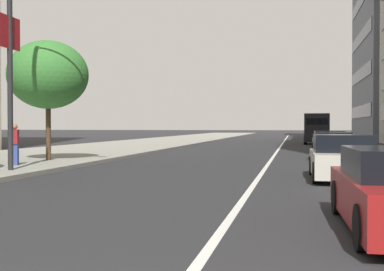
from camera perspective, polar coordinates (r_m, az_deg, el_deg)
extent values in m
cube|color=gray|center=(35.02, -10.43, -1.51)|extent=(160.00, 9.40, 0.15)
cube|color=silver|center=(37.53, 9.68, -1.44)|extent=(110.00, 0.16, 0.01)
cylinder|color=black|center=(9.91, 16.06, -6.66)|extent=(0.63, 0.24, 0.62)
cylinder|color=black|center=(7.10, 18.64, -9.74)|extent=(0.63, 0.24, 0.62)
cube|color=beige|center=(16.31, 16.51, -2.97)|extent=(4.13, 1.89, 0.70)
cube|color=black|center=(16.36, 16.49, -0.82)|extent=(2.08, 1.73, 0.52)
cylinder|color=black|center=(17.62, 13.31, -3.28)|extent=(0.62, 0.22, 0.62)
cylinder|color=black|center=(17.77, 18.84, -3.27)|extent=(0.62, 0.22, 0.62)
cylinder|color=black|center=(14.91, 13.72, -4.06)|extent=(0.62, 0.22, 0.62)
cylinder|color=black|center=(15.09, 20.23, -4.04)|extent=(0.62, 0.22, 0.62)
cube|color=silver|center=(25.03, 15.41, -1.55)|extent=(4.18, 1.86, 0.72)
cube|color=black|center=(24.83, 15.44, -0.18)|extent=(2.05, 1.67, 0.48)
cylinder|color=black|center=(26.38, 13.52, -1.84)|extent=(0.62, 0.23, 0.62)
cylinder|color=black|center=(26.45, 17.01, -1.85)|extent=(0.62, 0.23, 0.62)
cylinder|color=black|center=(23.65, 13.61, -2.18)|extent=(0.62, 0.23, 0.62)
cylinder|color=black|center=(23.73, 17.51, -2.18)|extent=(0.62, 0.23, 0.62)
cube|color=#236038|center=(32.39, 15.03, -0.97)|extent=(4.64, 1.86, 0.71)
cube|color=black|center=(32.29, 15.04, 0.09)|extent=(2.33, 1.71, 0.48)
cylinder|color=black|center=(33.88, 13.42, -1.20)|extent=(0.62, 0.22, 0.62)
cylinder|color=black|center=(33.98, 16.29, -1.21)|extent=(0.62, 0.22, 0.62)
cylinder|color=black|center=(30.82, 13.62, -1.43)|extent=(0.62, 0.22, 0.62)
cylinder|color=black|center=(30.94, 16.78, -1.43)|extent=(0.62, 0.22, 0.62)
cube|color=black|center=(47.69, 13.69, 0.84)|extent=(5.15, 2.24, 2.51)
cube|color=black|center=(45.16, 13.76, 1.53)|extent=(0.08, 1.80, 0.56)
cylinder|color=black|center=(49.43, 12.52, -0.44)|extent=(0.73, 0.27, 0.72)
cylinder|color=black|center=(49.47, 14.77, -0.45)|extent=(0.73, 0.27, 0.72)
cylinder|color=black|center=(45.96, 12.52, -0.55)|extent=(0.73, 0.27, 0.72)
cylinder|color=black|center=(46.00, 14.94, -0.56)|extent=(0.73, 0.27, 0.72)
cylinder|color=#232326|center=(18.51, -19.66, 10.05)|extent=(0.18, 0.18, 8.79)
cube|color=#B21E23|center=(18.25, -20.24, 10.94)|extent=(0.56, 0.03, 1.10)
cube|color=#B21E23|center=(18.85, -19.11, 10.63)|extent=(0.56, 0.03, 1.10)
cylinder|color=#473323|center=(23.06, -15.73, 0.33)|extent=(0.22, 0.22, 2.41)
ellipsoid|color=#387A33|center=(23.16, -15.76, 6.54)|extent=(3.48, 3.48, 2.96)
cube|color=#33478C|center=(20.51, -19.15, -2.02)|extent=(0.38, 0.33, 0.80)
cube|color=maroon|center=(20.49, -19.16, -0.14)|extent=(0.46, 0.38, 0.55)
sphere|color=#8C6647|center=(20.48, -19.17, 0.94)|extent=(0.22, 0.22, 0.22)
cube|color=#232D3D|center=(67.26, 18.27, 2.55)|extent=(18.50, 0.08, 1.50)
cube|color=#232D3D|center=(67.54, 18.30, 6.47)|extent=(18.50, 0.08, 1.50)
cube|color=#232D3D|center=(68.14, 18.32, 10.34)|extent=(18.50, 0.08, 1.50)
cube|color=#232D3D|center=(69.04, 18.34, 14.13)|extent=(18.50, 0.08, 1.50)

